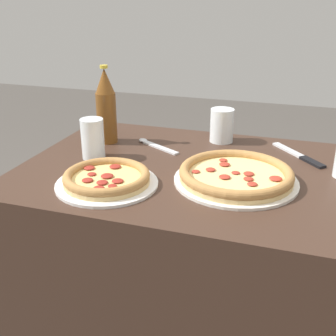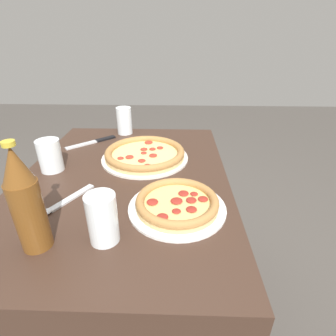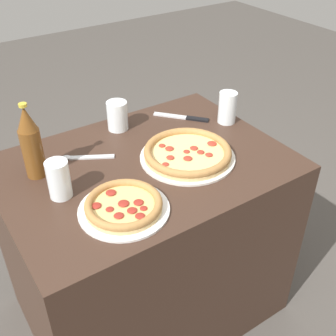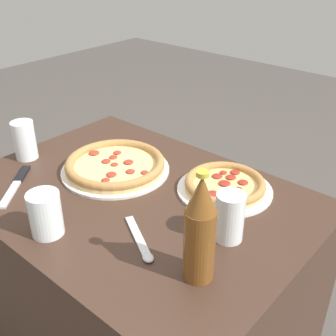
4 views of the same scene
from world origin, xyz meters
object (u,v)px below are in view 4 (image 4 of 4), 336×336
glass_cola (230,218)px  glass_iced_tea (46,216)px  pizza_salami (225,185)px  knife (16,184)px  pizza_pepperoni (115,165)px  spoon (141,243)px  glass_water (25,141)px  beer_bottle (200,230)px

glass_cola → glass_iced_tea: bearing=38.5°
pizza_salami → knife: size_ratio=1.44×
pizza_pepperoni → glass_cola: bearing=174.2°
knife → spoon: size_ratio=1.11×
glass_water → knife: glass_water is taller
pizza_salami → spoon: pizza_salami is taller
pizza_pepperoni → glass_cola: glass_cola is taller
glass_water → knife: size_ratio=0.67×
beer_bottle → glass_iced_tea: bearing=18.5°
glass_iced_tea → spoon: 0.24m
glass_water → spoon: (-0.59, 0.07, -0.06)m
glass_water → spoon: bearing=172.9°
pizza_salami → pizza_pepperoni: bearing=21.3°
glass_cola → beer_bottle: beer_bottle is taller
glass_water → spoon: glass_water is taller
glass_iced_tea → glass_water: glass_water is taller
pizza_salami → pizza_pepperoni: 0.35m
pizza_salami → glass_cola: 0.22m
glass_water → glass_cola: bearing=-173.5°
beer_bottle → knife: 0.65m
glass_iced_tea → glass_water: 0.43m
glass_water → knife: bearing=136.6°
pizza_pepperoni → glass_iced_tea: 0.34m
pizza_salami → glass_water: (0.61, 0.25, 0.04)m
beer_bottle → knife: bearing=4.7°
pizza_pepperoni → knife: 0.30m
pizza_salami → glass_iced_tea: bearing=63.8°
glass_water → spoon: size_ratio=0.74×
spoon → pizza_salami: bearing=-92.8°
glass_cola → pizza_salami: bearing=-53.7°
knife → glass_cola: bearing=-161.6°
glass_cola → glass_iced_tea: size_ratio=1.09×
glass_water → beer_bottle: beer_bottle is taller
beer_bottle → spoon: 0.20m
glass_cola → spoon: bearing=47.8°
pizza_pepperoni → pizza_salami: bearing=-158.7°
pizza_pepperoni → beer_bottle: bearing=157.4°
spoon → glass_iced_tea: bearing=30.1°
spoon → glass_water: bearing=-7.1°
pizza_pepperoni → spoon: size_ratio=1.95×
glass_iced_tea → beer_bottle: bearing=-161.5°
glass_iced_tea → beer_bottle: beer_bottle is taller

